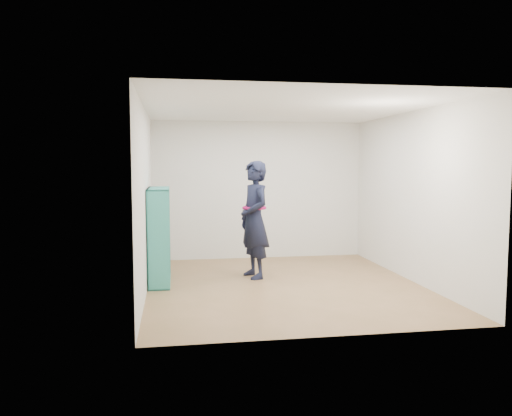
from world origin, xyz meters
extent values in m
plane|color=brown|center=(0.00, 0.00, 0.00)|extent=(4.50, 4.50, 0.00)
plane|color=white|center=(0.00, 0.00, 2.60)|extent=(4.50, 4.50, 0.00)
cube|color=silver|center=(-2.00, 0.00, 1.30)|extent=(0.02, 4.50, 2.60)
cube|color=silver|center=(2.00, 0.00, 1.30)|extent=(0.02, 4.50, 2.60)
cube|color=silver|center=(0.00, 2.25, 1.30)|extent=(4.00, 0.02, 2.60)
cube|color=silver|center=(0.00, -2.25, 1.30)|extent=(4.00, 0.02, 2.60)
cube|color=teal|center=(-1.83, -0.03, 0.72)|extent=(0.32, 0.02, 1.44)
cube|color=teal|center=(-1.83, 1.03, 0.72)|extent=(0.32, 0.02, 1.44)
cube|color=teal|center=(-1.83, 0.50, 0.01)|extent=(0.32, 1.08, 0.02)
cube|color=teal|center=(-1.83, 0.50, 1.43)|extent=(0.32, 1.08, 0.02)
cube|color=teal|center=(-1.98, 0.50, 0.72)|extent=(0.02, 1.08, 1.44)
cube|color=teal|center=(-1.83, 0.33, 0.72)|extent=(0.29, 0.02, 1.40)
cube|color=teal|center=(-1.83, 0.67, 0.72)|extent=(0.29, 0.02, 1.40)
cube|color=teal|center=(-1.83, 0.50, 0.37)|extent=(0.29, 1.04, 0.02)
cube|color=teal|center=(-1.83, 0.50, 0.72)|extent=(0.29, 1.04, 0.02)
cube|color=teal|center=(-1.83, 0.50, 1.07)|extent=(0.29, 1.04, 0.02)
cube|color=beige|center=(-1.81, 0.15, 0.07)|extent=(0.20, 0.13, 0.08)
cube|color=black|center=(-1.81, 0.10, 0.47)|extent=(0.16, 0.14, 0.18)
cube|color=maroon|center=(-1.81, 0.10, 0.84)|extent=(0.16, 0.14, 0.22)
cube|color=silver|center=(-1.81, 0.15, 1.11)|extent=(0.20, 0.13, 0.05)
cube|color=navy|center=(-1.81, 0.45, 0.17)|extent=(0.16, 0.14, 0.27)
cube|color=brown|center=(-1.81, 0.45, 0.52)|extent=(0.16, 0.14, 0.27)
cube|color=#BFB28C|center=(-1.81, 0.50, 0.76)|extent=(0.20, 0.13, 0.05)
cube|color=#26594C|center=(-1.81, 0.45, 1.18)|extent=(0.16, 0.14, 0.21)
cube|color=beige|center=(-1.81, 0.79, 0.15)|extent=(0.16, 0.14, 0.24)
cube|color=black|center=(-1.81, 0.84, 0.41)|extent=(0.20, 0.13, 0.05)
cube|color=maroon|center=(-1.81, 0.79, 0.87)|extent=(0.16, 0.14, 0.27)
cube|color=silver|center=(-1.81, 0.79, 1.21)|extent=(0.16, 0.14, 0.26)
imported|color=black|center=(-0.36, 0.59, 0.92)|extent=(0.61, 0.77, 1.85)
torus|color=#A80C52|center=(-0.36, 0.59, 1.11)|extent=(0.47, 0.47, 0.04)
cube|color=silver|center=(-0.53, 0.62, 1.05)|extent=(0.04, 0.12, 0.15)
cube|color=black|center=(-0.53, 0.62, 1.05)|extent=(0.04, 0.11, 0.14)
camera|label=1|loc=(-1.61, -7.12, 1.79)|focal=35.00mm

